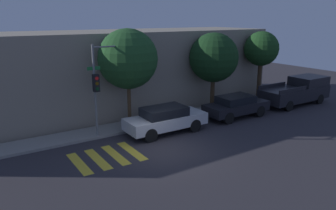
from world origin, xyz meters
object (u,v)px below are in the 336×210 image
at_px(sedan_middle, 236,106).
at_px(tree_near_corner, 128,59).
at_px(sedan_near_corner, 166,119).
at_px(pickup_truck, 297,91).
at_px(traffic_light_pole, 101,77).
at_px(tree_far_end, 261,49).
at_px(tree_midblock, 214,58).

xyz_separation_m(sedan_middle, tree_near_corner, (-6.55, 2.25, 3.22)).
height_order(sedan_near_corner, sedan_middle, sedan_near_corner).
distance_m(sedan_near_corner, pickup_truck, 11.67).
bearing_deg(traffic_light_pole, tree_far_end, 4.26).
distance_m(traffic_light_pole, tree_far_end, 13.19).
height_order(sedan_near_corner, pickup_truck, pickup_truck).
relative_size(traffic_light_pole, tree_midblock, 0.94).
xyz_separation_m(sedan_near_corner, sedan_middle, (5.43, -0.00, -0.03)).
distance_m(sedan_near_corner, tree_far_end, 10.70).
height_order(sedan_near_corner, tree_midblock, tree_midblock).
xyz_separation_m(traffic_light_pole, sedan_middle, (8.59, -1.27, -2.55)).
xyz_separation_m(sedan_near_corner, tree_near_corner, (-1.12, 2.25, 3.20)).
bearing_deg(tree_far_end, tree_midblock, -180.00).
distance_m(traffic_light_pole, tree_midblock, 8.54).
bearing_deg(traffic_light_pole, tree_near_corner, 25.63).
distance_m(sedan_middle, tree_far_end, 6.00).
distance_m(traffic_light_pole, tree_near_corner, 2.36).
distance_m(sedan_near_corner, tree_near_corner, 4.06).
relative_size(pickup_truck, tree_near_corner, 1.01).
bearing_deg(traffic_light_pole, sedan_near_corner, -21.84).
bearing_deg(sedan_near_corner, tree_far_end, 12.69).
xyz_separation_m(traffic_light_pole, tree_near_corner, (2.04, 0.98, 0.68)).
xyz_separation_m(traffic_light_pole, tree_far_end, (13.13, 0.98, 0.66)).
height_order(traffic_light_pole, sedan_middle, traffic_light_pole).
distance_m(sedan_near_corner, tree_midblock, 6.43).
height_order(traffic_light_pole, tree_midblock, tree_midblock).
xyz_separation_m(sedan_middle, tree_far_end, (4.54, 2.25, 3.21)).
xyz_separation_m(traffic_light_pole, pickup_truck, (14.83, -1.27, -2.33)).
bearing_deg(pickup_truck, sedan_near_corner, -180.00).
relative_size(sedan_middle, tree_midblock, 0.83).
relative_size(traffic_light_pole, tree_near_corner, 0.87).
bearing_deg(sedan_middle, tree_near_corner, 161.07).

